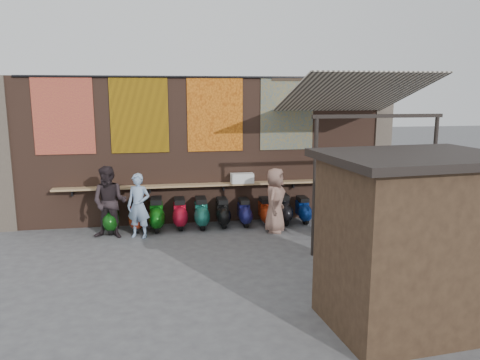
{
  "coord_description": "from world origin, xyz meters",
  "views": [
    {
      "loc": [
        -1.2,
        -10.14,
        3.61
      ],
      "look_at": [
        0.76,
        1.2,
        1.42
      ],
      "focal_mm": 35.0,
      "sensor_mm": 36.0,
      "label": 1
    }
  ],
  "objects_px": {
    "scooter_stool_9": "(303,210)",
    "market_stall": "(410,246)",
    "scooter_stool_0": "(111,217)",
    "shelf_box": "(242,178)",
    "scooter_stool_5": "(223,212)",
    "scooter_stool_7": "(265,212)",
    "diner_right": "(110,202)",
    "shopper_navy": "(366,216)",
    "scooter_stool_4": "(201,213)",
    "scooter_stool_2": "(157,214)",
    "scooter_stool_3": "(180,214)",
    "shopper_tan": "(275,200)",
    "scooter_stool_6": "(244,212)",
    "diner_left": "(139,206)",
    "scooter_stool_8": "(283,209)",
    "scooter_stool_1": "(137,215)",
    "shopper_grey": "(391,215)"
  },
  "relations": [
    {
      "from": "scooter_stool_2",
      "to": "scooter_stool_4",
      "type": "bearing_deg",
      "value": 0.65
    },
    {
      "from": "scooter_stool_1",
      "to": "scooter_stool_4",
      "type": "distance_m",
      "value": 1.69
    },
    {
      "from": "scooter_stool_4",
      "to": "shopper_grey",
      "type": "height_order",
      "value": "shopper_grey"
    },
    {
      "from": "shopper_grey",
      "to": "shopper_tan",
      "type": "xyz_separation_m",
      "value": [
        -2.12,
        2.1,
        -0.06
      ]
    },
    {
      "from": "scooter_stool_0",
      "to": "shelf_box",
      "type": "bearing_deg",
      "value": 5.09
    },
    {
      "from": "scooter_stool_2",
      "to": "scooter_stool_9",
      "type": "distance_m",
      "value": 4.03
    },
    {
      "from": "scooter_stool_6",
      "to": "scooter_stool_4",
      "type": "bearing_deg",
      "value": -178.64
    },
    {
      "from": "scooter_stool_8",
      "to": "scooter_stool_3",
      "type": "bearing_deg",
      "value": 179.42
    },
    {
      "from": "scooter_stool_5",
      "to": "shopper_tan",
      "type": "distance_m",
      "value": 1.54
    },
    {
      "from": "scooter_stool_4",
      "to": "scooter_stool_9",
      "type": "relative_size",
      "value": 1.13
    },
    {
      "from": "scooter_stool_0",
      "to": "scooter_stool_1",
      "type": "bearing_deg",
      "value": 3.71
    },
    {
      "from": "scooter_stool_6",
      "to": "scooter_stool_0",
      "type": "bearing_deg",
      "value": -179.59
    },
    {
      "from": "scooter_stool_0",
      "to": "scooter_stool_1",
      "type": "xyz_separation_m",
      "value": [
        0.65,
        0.04,
        -0.0
      ]
    },
    {
      "from": "scooter_stool_5",
      "to": "scooter_stool_9",
      "type": "bearing_deg",
      "value": -0.53
    },
    {
      "from": "shopper_tan",
      "to": "diner_right",
      "type": "bearing_deg",
      "value": 116.44
    },
    {
      "from": "scooter_stool_7",
      "to": "scooter_stool_8",
      "type": "distance_m",
      "value": 0.5
    },
    {
      "from": "diner_left",
      "to": "scooter_stool_5",
      "type": "bearing_deg",
      "value": 38.04
    },
    {
      "from": "shelf_box",
      "to": "scooter_stool_8",
      "type": "bearing_deg",
      "value": -14.6
    },
    {
      "from": "diner_left",
      "to": "market_stall",
      "type": "height_order",
      "value": "market_stall"
    },
    {
      "from": "scooter_stool_8",
      "to": "diner_right",
      "type": "distance_m",
      "value": 4.62
    },
    {
      "from": "market_stall",
      "to": "shelf_box",
      "type": "bearing_deg",
      "value": 98.67
    },
    {
      "from": "diner_left",
      "to": "scooter_stool_9",
      "type": "bearing_deg",
      "value": 29.69
    },
    {
      "from": "scooter_stool_5",
      "to": "scooter_stool_4",
      "type": "bearing_deg",
      "value": -175.06
    },
    {
      "from": "scooter_stool_9",
      "to": "shopper_navy",
      "type": "height_order",
      "value": "shopper_navy"
    },
    {
      "from": "scooter_stool_5",
      "to": "shelf_box",
      "type": "bearing_deg",
      "value": 24.31
    },
    {
      "from": "scooter_stool_3",
      "to": "shopper_navy",
      "type": "distance_m",
      "value": 4.86
    },
    {
      "from": "scooter_stool_9",
      "to": "market_stall",
      "type": "height_order",
      "value": "market_stall"
    },
    {
      "from": "scooter_stool_4",
      "to": "diner_left",
      "type": "bearing_deg",
      "value": -159.95
    },
    {
      "from": "shopper_navy",
      "to": "scooter_stool_4",
      "type": "bearing_deg",
      "value": -73.49
    },
    {
      "from": "shopper_navy",
      "to": "shopper_tan",
      "type": "bearing_deg",
      "value": -85.78
    },
    {
      "from": "shopper_navy",
      "to": "market_stall",
      "type": "relative_size",
      "value": 0.64
    },
    {
      "from": "scooter_stool_6",
      "to": "scooter_stool_7",
      "type": "height_order",
      "value": "scooter_stool_7"
    },
    {
      "from": "market_stall",
      "to": "scooter_stool_5",
      "type": "bearing_deg",
      "value": 104.44
    },
    {
      "from": "scooter_stool_0",
      "to": "scooter_stool_3",
      "type": "bearing_deg",
      "value": 1.8
    },
    {
      "from": "scooter_stool_5",
      "to": "shopper_tan",
      "type": "height_order",
      "value": "shopper_tan"
    },
    {
      "from": "diner_right",
      "to": "market_stall",
      "type": "relative_size",
      "value": 0.7
    },
    {
      "from": "shelf_box",
      "to": "diner_right",
      "type": "height_order",
      "value": "diner_right"
    },
    {
      "from": "scooter_stool_0",
      "to": "diner_right",
      "type": "bearing_deg",
      "value": -86.8
    },
    {
      "from": "scooter_stool_3",
      "to": "scooter_stool_7",
      "type": "distance_m",
      "value": 2.33
    },
    {
      "from": "scooter_stool_9",
      "to": "shopper_grey",
      "type": "distance_m",
      "value": 3.08
    },
    {
      "from": "scooter_stool_1",
      "to": "scooter_stool_4",
      "type": "height_order",
      "value": "scooter_stool_1"
    },
    {
      "from": "scooter_stool_4",
      "to": "scooter_stool_6",
      "type": "relative_size",
      "value": 1.11
    },
    {
      "from": "scooter_stool_3",
      "to": "scooter_stool_7",
      "type": "relative_size",
      "value": 1.09
    },
    {
      "from": "scooter_stool_8",
      "to": "shopper_tan",
      "type": "xyz_separation_m",
      "value": [
        -0.4,
        -0.72,
        0.43
      ]
    },
    {
      "from": "scooter_stool_6",
      "to": "shopper_tan",
      "type": "distance_m",
      "value": 1.09
    },
    {
      "from": "scooter_stool_3",
      "to": "scooter_stool_5",
      "type": "relative_size",
      "value": 1.05
    },
    {
      "from": "scooter_stool_3",
      "to": "market_stall",
      "type": "height_order",
      "value": "market_stall"
    },
    {
      "from": "scooter_stool_2",
      "to": "scooter_stool_5",
      "type": "bearing_deg",
      "value": 2.07
    },
    {
      "from": "scooter_stool_7",
      "to": "shopper_grey",
      "type": "bearing_deg",
      "value": -51.58
    },
    {
      "from": "scooter_stool_5",
      "to": "scooter_stool_7",
      "type": "distance_m",
      "value": 1.18
    }
  ]
}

